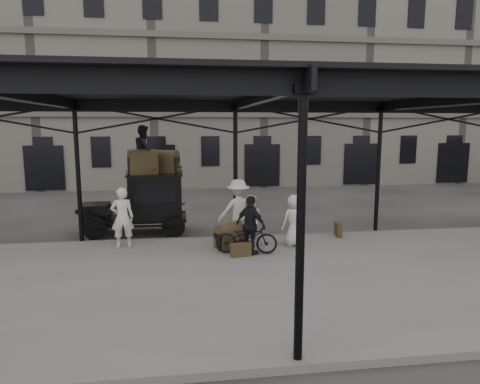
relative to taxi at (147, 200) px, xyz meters
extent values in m
plane|color=#383533|center=(3.00, -3.28, -1.20)|extent=(120.00, 120.00, 0.00)
cube|color=slate|center=(3.00, -5.28, -1.13)|extent=(28.00, 8.00, 0.15)
cylinder|color=black|center=(3.00, -1.28, 0.95)|extent=(0.14, 0.14, 4.30)
cylinder|color=black|center=(3.00, -9.08, 0.95)|extent=(0.14, 0.14, 4.30)
cube|color=black|center=(3.00, -1.28, 3.28)|extent=(22.00, 0.10, 0.45)
cube|color=black|center=(3.00, -9.08, 3.28)|extent=(22.00, 0.10, 0.45)
cube|color=black|center=(3.00, -4.98, 3.45)|extent=(22.50, 9.00, 0.08)
cube|color=silver|center=(3.00, -4.98, 3.52)|extent=(18.00, 7.00, 0.04)
cube|color=slate|center=(3.00, 14.72, 5.80)|extent=(64.00, 8.00, 14.00)
cylinder|color=black|center=(-1.68, -0.72, -0.80)|extent=(0.80, 0.10, 0.80)
cylinder|color=black|center=(-1.68, 0.72, -0.80)|extent=(0.80, 0.10, 0.80)
cylinder|color=black|center=(0.92, -0.72, -0.80)|extent=(0.80, 0.10, 0.80)
cylinder|color=black|center=(0.92, 0.72, -0.80)|extent=(0.80, 0.10, 0.80)
cube|color=black|center=(-0.43, 0.00, -0.65)|extent=(3.60, 1.25, 0.12)
cube|color=black|center=(-1.78, 0.00, -0.35)|extent=(0.90, 1.00, 0.55)
cube|color=black|center=(-2.25, 0.00, -0.35)|extent=(0.06, 0.70, 0.55)
cube|color=black|center=(-0.98, 0.00, -0.25)|extent=(0.70, 1.30, 0.10)
cube|color=black|center=(0.32, 0.00, 0.15)|extent=(1.80, 1.45, 1.55)
cube|color=black|center=(0.32, -0.73, 0.35)|extent=(1.40, 0.02, 0.60)
cube|color=black|center=(0.32, 0.00, 0.95)|extent=(1.90, 1.55, 0.06)
imported|color=silver|center=(-0.57, -2.21, -0.13)|extent=(0.73, 0.52, 1.85)
imported|color=silver|center=(3.29, -2.58, -0.26)|extent=(0.91, 0.80, 1.60)
imported|color=silver|center=(4.64, -2.74, -0.26)|extent=(0.89, 0.71, 1.60)
imported|color=black|center=(3.16, -3.47, -0.20)|extent=(0.99, 1.02, 1.71)
imported|color=silver|center=(3.01, -1.90, -0.06)|extent=(1.38, 0.92, 1.99)
imported|color=black|center=(3.05, -3.36, -0.58)|extent=(1.87, 0.93, 0.94)
imported|color=black|center=(-0.03, -0.10, 1.81)|extent=(0.65, 0.83, 1.67)
cube|color=olive|center=(2.93, -1.48, -0.80)|extent=(0.71, 0.61, 0.50)
cube|color=#4C3B23|center=(6.41, -1.86, -0.83)|extent=(0.24, 0.62, 0.45)
cube|color=#4C3B23|center=(2.86, -3.65, -0.85)|extent=(0.62, 0.28, 0.40)
camera|label=1|loc=(1.22, -15.24, 2.63)|focal=32.00mm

